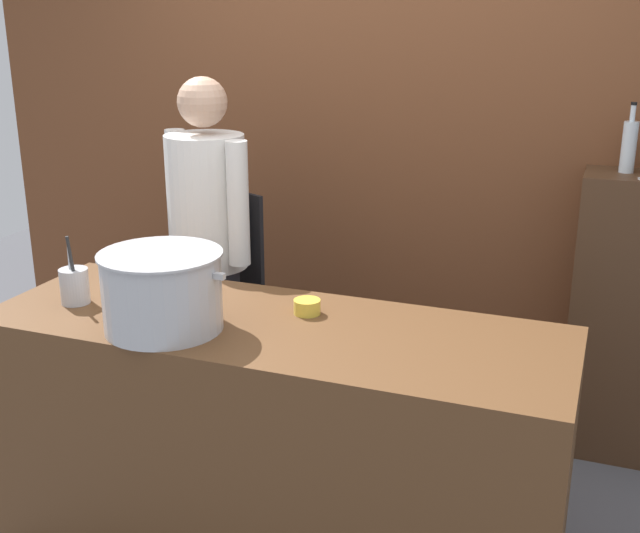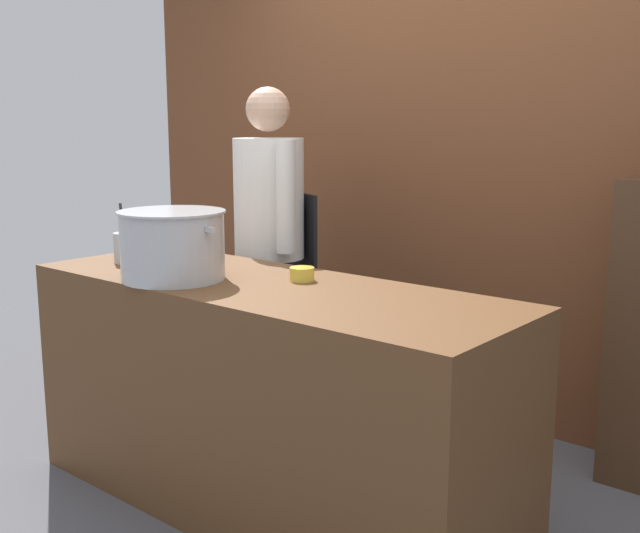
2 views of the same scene
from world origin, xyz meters
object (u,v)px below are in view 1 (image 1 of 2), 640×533
(stockpot_large, at_px, (162,291))
(utensil_crock, at_px, (74,285))
(butter_jar, at_px, (307,307))
(chef, at_px, (209,238))
(wine_bottle_clear, at_px, (629,146))

(stockpot_large, distance_m, utensil_crock, 0.45)
(butter_jar, bearing_deg, chef, 141.63)
(wine_bottle_clear, bearing_deg, stockpot_large, -135.26)
(utensil_crock, xyz_separation_m, butter_jar, (0.83, 0.20, -0.04))
(stockpot_large, height_order, utensil_crock, stockpot_large)
(chef, relative_size, butter_jar, 17.46)
(chef, bearing_deg, butter_jar, 167.10)
(chef, distance_m, butter_jar, 0.86)
(chef, height_order, wine_bottle_clear, chef)
(utensil_crock, relative_size, wine_bottle_clear, 0.90)
(butter_jar, xyz_separation_m, wine_bottle_clear, (1.00, 1.09, 0.46))
(utensil_crock, xyz_separation_m, wine_bottle_clear, (1.83, 1.29, 0.42))
(chef, height_order, butter_jar, chef)
(utensil_crock, relative_size, butter_jar, 2.73)
(butter_jar, relative_size, wine_bottle_clear, 0.33)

